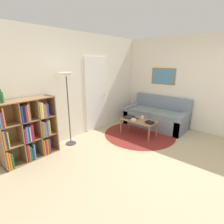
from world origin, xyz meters
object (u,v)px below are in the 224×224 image
(bowl, at_px, (134,120))
(cup, at_px, (142,117))
(bookshelf, at_px, (28,130))
(bottle_middle, at_px, (2,97))
(couch, at_px, (157,117))
(laptop, at_px, (129,117))
(floor_lamp, at_px, (67,83))
(coffee_table, at_px, (139,122))

(bowl, xyz_separation_m, cup, (0.31, -0.08, 0.01))
(bookshelf, distance_m, bottle_middle, 0.81)
(couch, xyz_separation_m, laptop, (-0.93, 0.38, 0.14))
(bookshelf, height_order, laptop, bookshelf)
(cup, height_order, bottle_middle, bottle_middle)
(bookshelf, distance_m, cup, 2.80)
(floor_lamp, distance_m, couch, 2.91)
(laptop, bearing_deg, couch, -21.96)
(cup, xyz_separation_m, bottle_middle, (-2.97, 1.00, 0.88))
(couch, distance_m, bottle_middle, 4.04)
(floor_lamp, distance_m, cup, 2.18)
(bowl, height_order, cup, cup)
(coffee_table, distance_m, bottle_middle, 3.12)
(floor_lamp, bearing_deg, bowl, -31.46)
(bowl, bearing_deg, laptop, 58.28)
(laptop, bearing_deg, bookshelf, 164.66)
(couch, xyz_separation_m, bottle_middle, (-3.76, 1.04, 1.04))
(cup, bearing_deg, couch, -2.90)
(bookshelf, xyz_separation_m, bowl, (2.31, -0.93, -0.16))
(bottle_middle, bearing_deg, bookshelf, 2.62)
(bottle_middle, bearing_deg, coffee_table, -19.57)
(couch, xyz_separation_m, cup, (-0.78, 0.04, 0.17))
(bookshelf, relative_size, bowl, 9.11)
(bookshelf, distance_m, laptop, 2.56)
(bookshelf, bearing_deg, couch, -17.21)
(cup, distance_m, bottle_middle, 3.26)
(coffee_table, bearing_deg, laptop, 84.57)
(bowl, xyz_separation_m, bottle_middle, (-2.67, 0.92, 0.89))
(bookshelf, xyz_separation_m, bottle_middle, (-0.36, -0.02, 0.72))
(floor_lamp, distance_m, laptop, 1.96)
(floor_lamp, distance_m, bowl, 1.92)
(couch, bearing_deg, coffee_table, 177.54)
(coffee_table, height_order, cup, cup)
(bookshelf, distance_m, couch, 3.57)
(floor_lamp, height_order, coffee_table, floor_lamp)
(couch, relative_size, cup, 22.54)
(coffee_table, xyz_separation_m, laptop, (0.03, 0.33, 0.06))
(bowl, distance_m, cup, 0.32)
(floor_lamp, distance_m, bottle_middle, 1.28)
(couch, relative_size, bottle_middle, 7.58)
(laptop, height_order, cup, cup)
(bookshelf, bearing_deg, bowl, -22.06)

